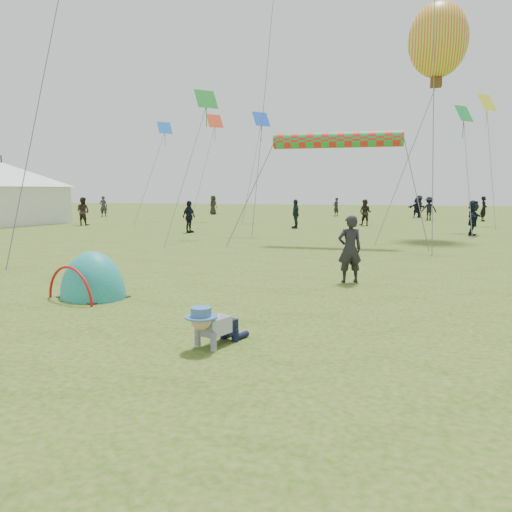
% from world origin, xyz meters
% --- Properties ---
extents(ground, '(140.00, 140.00, 0.00)m').
position_xyz_m(ground, '(0.00, 0.00, 0.00)').
color(ground, '#254D09').
extents(crawling_toddler, '(0.85, 0.99, 0.64)m').
position_xyz_m(crawling_toddler, '(0.66, 0.53, 0.32)').
color(crawling_toddler, black).
rests_on(crawling_toddler, ground).
extents(popup_tent, '(1.87, 1.72, 1.96)m').
position_xyz_m(popup_tent, '(-2.90, 3.04, 0.00)').
color(popup_tent, '#137471').
rests_on(popup_tent, ground).
extents(standing_adult, '(0.70, 0.59, 1.64)m').
position_xyz_m(standing_adult, '(2.21, 6.12, 0.82)').
color(standing_adult, black).
rests_on(standing_adult, ground).
extents(event_marquee, '(7.34, 7.34, 4.31)m').
position_xyz_m(event_marquee, '(-21.24, 21.49, 2.16)').
color(event_marquee, white).
rests_on(event_marquee, ground).
extents(crowd_person_0, '(0.72, 0.58, 1.73)m').
position_xyz_m(crowd_person_0, '(-19.84, 31.10, 0.86)').
color(crowd_person_0, '#2C2B2F').
rests_on(crowd_person_0, ground).
extents(crowd_person_2, '(0.65, 1.06, 1.68)m').
position_xyz_m(crowd_person_2, '(-6.99, 18.37, 0.84)').
color(crowd_person_2, black).
rests_on(crowd_person_2, ground).
extents(crowd_person_3, '(1.22, 0.85, 1.73)m').
position_xyz_m(crowd_person_3, '(6.08, 32.90, 0.87)').
color(crowd_person_3, black).
rests_on(crowd_person_3, ground).
extents(crowd_person_4, '(0.83, 0.99, 1.73)m').
position_xyz_m(crowd_person_4, '(-12.32, 37.23, 0.86)').
color(crowd_person_4, black).
rests_on(crowd_person_4, ground).
extents(crowd_person_5, '(1.54, 0.76, 1.59)m').
position_xyz_m(crowd_person_5, '(5.41, 36.15, 0.80)').
color(crowd_person_5, black).
rests_on(crowd_person_5, ground).
extents(crowd_person_6, '(0.64, 0.69, 1.58)m').
position_xyz_m(crowd_person_6, '(-1.14, 37.13, 0.79)').
color(crowd_person_6, black).
rests_on(crowd_person_6, ground).
extents(crowd_person_7, '(0.91, 0.73, 1.78)m').
position_xyz_m(crowd_person_7, '(-15.57, 21.78, 0.89)').
color(crowd_person_7, '#32251E').
rests_on(crowd_person_7, ground).
extents(crowd_person_8, '(0.82, 1.07, 1.69)m').
position_xyz_m(crowd_person_8, '(-2.13, 22.89, 0.85)').
color(crowd_person_8, '#1A252B').
rests_on(crowd_person_8, ground).
extents(crowd_person_9, '(0.94, 1.29, 1.79)m').
position_xyz_m(crowd_person_9, '(5.66, 37.54, 0.89)').
color(crowd_person_9, black).
rests_on(crowd_person_9, ground).
extents(crowd_person_11, '(0.94, 1.69, 1.74)m').
position_xyz_m(crowd_person_11, '(7.21, 20.51, 0.87)').
color(crowd_person_11, black).
rests_on(crowd_person_11, ground).
extents(crowd_person_12, '(0.63, 0.76, 1.78)m').
position_xyz_m(crowd_person_12, '(9.81, 32.80, 0.89)').
color(crowd_person_12, black).
rests_on(crowd_person_12, ground).
extents(crowd_person_13, '(0.97, 0.87, 1.65)m').
position_xyz_m(crowd_person_13, '(1.76, 25.97, 0.83)').
color(crowd_person_13, black).
rests_on(crowd_person_13, ground).
extents(balloon_kite, '(2.75, 2.75, 3.85)m').
position_xyz_m(balloon_kite, '(5.12, 19.80, 9.01)').
color(balloon_kite, '#DFF027').
extents(rainbow_tube_kite, '(5.19, 0.64, 0.64)m').
position_xyz_m(rainbow_tube_kite, '(1.02, 14.67, 4.25)').
color(rainbow_tube_kite, red).
extents(diamond_kite_3, '(1.10, 1.10, 0.90)m').
position_xyz_m(diamond_kite_3, '(6.94, 23.67, 6.35)').
color(diamond_kite_3, green).
extents(diamond_kite_4, '(1.27, 1.27, 1.03)m').
position_xyz_m(diamond_kite_4, '(-5.66, 28.69, 7.16)').
color(diamond_kite_4, blue).
extents(diamond_kite_7, '(1.22, 1.22, 1.00)m').
position_xyz_m(diamond_kite_7, '(-9.20, 29.00, 7.19)').
color(diamond_kite_7, '#E7421C').
extents(diamond_kite_8, '(1.35, 1.35, 1.11)m').
position_xyz_m(diamond_kite_8, '(9.09, 29.72, 7.83)').
color(diamond_kite_8, '#CDD322').
extents(diamond_kite_9, '(1.10, 1.10, 0.90)m').
position_xyz_m(diamond_kite_9, '(-5.37, 16.82, 6.50)').
color(diamond_kite_9, '#178825').
extents(diamond_kite_10, '(1.07, 1.07, 0.88)m').
position_xyz_m(diamond_kite_10, '(-12.63, 27.87, 6.68)').
color(diamond_kite_10, blue).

